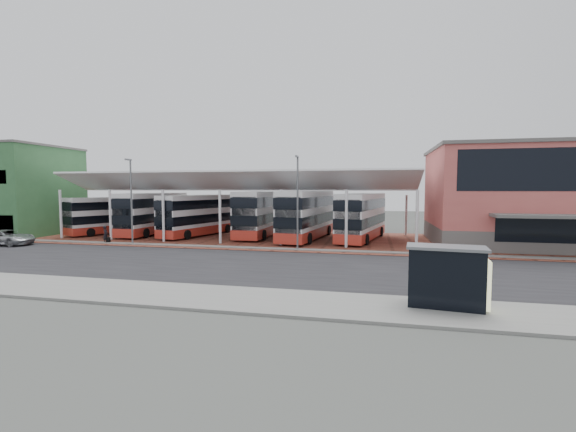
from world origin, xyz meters
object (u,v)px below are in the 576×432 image
Objects in this scene: terminal at (535,196)px; bus_5 at (362,217)px; bus_shelter at (454,271)px; silver_car at (6,237)px; bus_2 at (200,215)px; bus_3 at (262,214)px; bus_0 at (112,215)px; bus_1 at (154,214)px; pedestrian at (106,234)px; bus_4 at (307,215)px.

terminal is 1.56× the size of bus_5.
bus_5 is (-15.79, 0.21, -2.24)m from terminal.
silver_car is at bearing 168.53° from bus_shelter.
bus_3 reaches higher than bus_2.
bus_2 is (10.97, 0.26, 0.15)m from bus_0.
bus_3 is 1.02× the size of bus_5.
bus_1 reaches higher than silver_car.
bus_2 is (-33.76, 0.09, -2.34)m from terminal.
pedestrian is (8.37, 3.02, 0.16)m from silver_car.
bus_3 reaches higher than pedestrian.
terminal is 49.63m from silver_car.
bus_shelter is (28.32, -22.90, -0.61)m from bus_1.
terminal is 1.60× the size of bus_1.
bus_0 is 11.12m from silver_car.
bus_1 is at bearing -43.16° from silver_car.
bus_0 is (-44.73, -0.17, -2.49)m from terminal.
bus_0 is 0.87× the size of bus_3.
silver_car is 3.09× the size of pedestrian.
silver_car is (-26.91, -10.29, -1.81)m from bus_4.
bus_3 is 28.52m from bus_shelter.
bus_3 reaches higher than bus_0.
bus_2 is at bearing -58.32° from silver_car.
bus_5 is at bearing 12.59° from bus_4.
bus_4 is 2.42× the size of silver_car.
silver_car is 1.47× the size of bus_shelter.
bus_0 is 0.84× the size of bus_4.
bus_0 is 0.92× the size of bus_2.
bus_0 is 6.30× the size of pedestrian.
bus_shelter is (10.11, -22.28, -0.74)m from bus_4.
pedestrian is (-39.96, -7.58, -3.77)m from terminal.
bus_1 is 12.84m from bus_3.
bus_5 is 34.33m from silver_car.
bus_0 is at bearing -173.03° from bus_4.
bus_shelter is at bearing -11.27° from bus_0.
terminal reaches higher than bus_3.
silver_car is (-3.60, -10.43, -1.44)m from bus_0.
bus_2 is 9.97m from pedestrian.
bus_5 is (28.94, 0.38, 0.25)m from bus_0.
terminal is 26.95m from bus_3.
pedestrian is (-18.54, -7.27, -1.65)m from bus_4.
bus_1 is 5.88m from bus_2.
bus_1 is at bearing -14.14° from pedestrian.
bus_2 is at bearing 23.97° from bus_0.
bus_0 is at bearing 152.63° from bus_shelter.
bus_3 is at bearing -174.21° from bus_5.
bus_5 reaches higher than bus_1.
bus_shelter reaches higher than pedestrian.
bus_1 is 1.02× the size of bus_2.
bus_0 is 17.96m from bus_3.
bus_3 reaches higher than bus_shelter.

